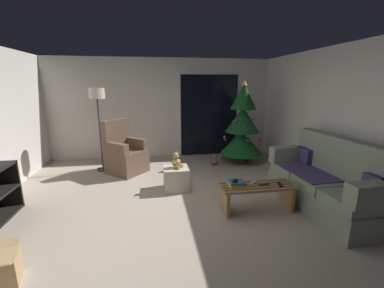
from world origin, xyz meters
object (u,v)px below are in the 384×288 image
Objects in this scene: coffee_table at (257,194)px; teddy_bear_chestnut_by_tree at (214,160)px; book_stack at (236,183)px; couch at (326,183)px; remote_black at (280,184)px; floor_lamp at (97,102)px; cell_phone at (235,181)px; armchair at (125,154)px; remote_graphite at (264,184)px; ottoman at (176,178)px; christmas_tree at (242,127)px; remote_silver at (253,183)px; teddy_bear_honey at (176,161)px.

coffee_table is 3.86× the size of teddy_bear_chestnut_by_tree.
book_stack is 2.24m from teddy_bear_chestnut_by_tree.
couch is 8.39× the size of book_stack.
couch is 6.92× the size of teddy_bear_chestnut_by_tree.
coffee_table reaches higher than teddy_bear_chestnut_by_tree.
remote_black is 0.09× the size of floor_lamp.
cell_phone is 0.13× the size of armchair.
remote_graphite is 0.14× the size of armchair.
remote_graphite is (-1.00, 0.04, 0.03)m from couch.
ottoman is (1.51, -1.31, -1.30)m from floor_lamp.
teddy_bear_chestnut_by_tree is (-0.70, -0.12, -0.75)m from christmas_tree.
armchair reaches higher than couch.
teddy_bear_chestnut_by_tree is (1.02, 1.23, -0.08)m from ottoman.
couch is 1.14m from remote_silver.
teddy_bear_honey reaches higher than teddy_bear_chestnut_by_tree.
floor_lamp reaches higher than teddy_bear_honey.
remote_graphite is 1.58m from ottoman.
teddy_bear_chestnut_by_tree is (2.53, -0.07, -1.38)m from floor_lamp.
remote_black is 3.92m from floor_lamp.
couch reaches higher than remote_black.
teddy_bear_honey is (-1.42, 1.04, 0.10)m from remote_black.
couch reaches higher than remote_silver.
remote_black is 1.08× the size of cell_phone.
teddy_bear_chestnut_by_tree is (-0.09, 2.22, -0.15)m from coffee_table.
teddy_bear_honey is at bearing -141.46° from christmas_tree.
armchair is (-3.20, 2.13, 0.00)m from couch.
coffee_table is 7.05× the size of remote_black.
remote_silver is (-1.13, 0.12, 0.03)m from couch.
christmas_tree is (0.29, 2.41, 0.44)m from remote_black.
floor_lamp reaches higher than remote_graphite.
armchair is (-2.72, -0.27, -0.47)m from christmas_tree.
remote_silver is 0.09× the size of floor_lamp.
cell_phone is (-0.02, 0.00, 0.04)m from book_stack.
christmas_tree is 1.73× the size of armchair.
armchair is 2.57× the size of ottoman.
floor_lamp is at bearing 153.75° from remote_black.
book_stack reaches higher than ottoman.
teddy_bear_chestnut_by_tree is at bearing 177.59° from remote_graphite.
remote_black reaches higher than ottoman.
remote_silver is at bearing 8.76° from book_stack.
remote_black is 0.08× the size of christmas_tree.
remote_silver is at bearing 173.66° from remote_black.
armchair is at bearing 131.06° from book_stack.
christmas_tree is at bearing 38.27° from ottoman.
christmas_tree reaches higher than teddy_bear_honey.
couch is 1.41m from book_stack.
armchair reaches higher than remote_silver.
couch is 2.58m from teddy_bear_chestnut_by_tree.
cell_phone reaches higher than ottoman.
coffee_table is at bearing -87.69° from teddy_bear_chestnut_by_tree.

